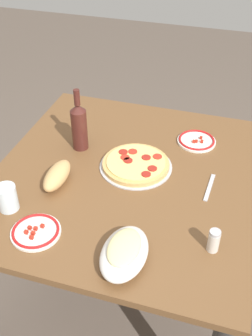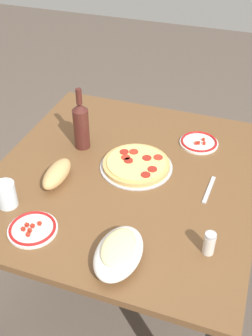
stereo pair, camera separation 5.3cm
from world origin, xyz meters
name	(u,v)px [view 1 (the left image)]	position (x,y,z in m)	size (l,w,h in m)	color
ground_plane	(126,281)	(0.00, 0.00, 0.00)	(8.00, 8.00, 0.00)	brown
dining_table	(126,194)	(0.00, 0.00, 0.62)	(1.16, 1.08, 0.73)	brown
pepperoni_pizza	(136,164)	(0.06, -0.03, 0.74)	(0.31, 0.31, 0.03)	#B7B7BC
baked_pasta_dish	(124,252)	(-0.44, -0.13, 0.77)	(0.24, 0.15, 0.08)	white
wine_bottle	(79,126)	(0.12, 0.25, 0.84)	(0.07, 0.07, 0.29)	#471E19
water_glass	(7,198)	(-0.33, 0.36, 0.78)	(0.08, 0.08, 0.10)	silver
side_plate_near	(197,141)	(0.32, -0.24, 0.74)	(0.18, 0.18, 0.02)	white
side_plate_far	(36,231)	(-0.41, 0.21, 0.74)	(0.18, 0.18, 0.02)	white
bread_loaf	(57,176)	(-0.14, 0.25, 0.76)	(0.19, 0.08, 0.07)	tan
spice_shaker	(214,241)	(-0.30, -0.40, 0.77)	(0.04, 0.04, 0.09)	silver
fork_right	(209,187)	(0.01, -0.35, 0.73)	(0.17, 0.02, 0.01)	#B7B7BC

